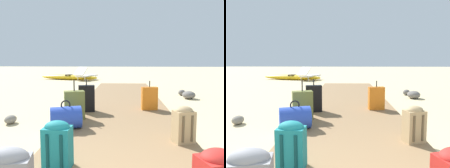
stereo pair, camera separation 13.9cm
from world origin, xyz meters
The scene contains 13 objects.
ground_plane centered at (0.00, 4.03, 0.00)m, with size 60.00×60.00×0.00m, color #CCB789.
boardwalk centered at (0.00, 5.04, 0.04)m, with size 2.13×10.08×0.08m, color olive.
duffel_bag_blue centered at (-0.93, 2.96, 0.27)m, with size 0.60×0.52×0.49m.
backpack_tan centered at (0.87, 2.41, 0.35)m, with size 0.32×0.28×0.52m.
suitcase_black centered at (-0.79, 4.23, 0.37)m, with size 0.38×0.25×0.72m.
suitcase_orange centered at (0.62, 4.49, 0.34)m, with size 0.37×0.21×0.67m.
backpack_teal centered at (-0.67, 1.57, 0.35)m, with size 0.30×0.24×0.52m.
suitcase_olive centered at (-0.92, 3.58, 0.36)m, with size 0.43×0.32×0.75m.
lounge_chair centered at (-2.17, 12.30, 0.33)m, with size 1.21×1.66×0.77m.
kayak centered at (-3.21, 12.59, 0.15)m, with size 3.60×1.36×0.31m.
rock_right_mid centered at (2.05, 6.45, 0.12)m, with size 0.39×0.43×0.24m, color slate.
rock_right_far centered at (2.00, 7.12, 0.10)m, with size 0.27×0.22×0.19m, color slate.
rock_left_mid centered at (-2.15, 3.47, 0.08)m, with size 0.28×0.20×0.17m, color gray.
Camera 2 is at (-0.10, -0.78, 1.25)m, focal length 37.06 mm.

